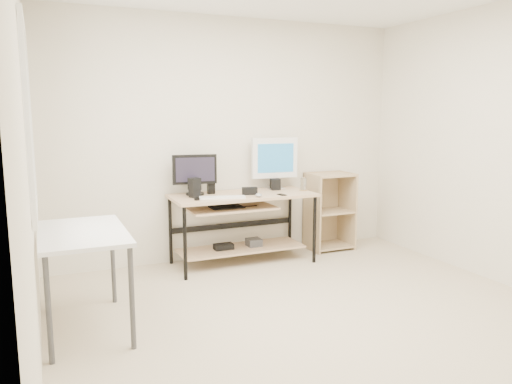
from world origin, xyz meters
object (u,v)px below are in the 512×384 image
Objects in this scene: shelf_unit at (328,210)px; black_monitor at (195,172)px; white_imac at (275,159)px; side_table at (83,242)px; audio_controller at (211,187)px; desk at (240,214)px.

shelf_unit is 1.71m from black_monitor.
white_imac reaches higher than shelf_unit.
side_table is 1.74m from black_monitor.
side_table is 1.11× the size of shelf_unit.
black_monitor is at bearing -172.59° from white_imac.
side_table is 2.53m from white_imac.
black_monitor reaches higher than audio_controller.
desk is 2.64× the size of white_imac.
white_imac is 0.81m from audio_controller.
shelf_unit is at bearing 1.07° from audio_controller.
desk is at bearing 32.65° from side_table.
shelf_unit is at bearing 8.38° from black_monitor.
audio_controller reaches higher than shelf_unit.
desk is at bearing -172.23° from shelf_unit.
audio_controller reaches higher than side_table.
white_imac is at bearing 22.26° from desk.
white_imac is (2.15, 1.26, 0.41)m from side_table.
black_monitor is at bearing -179.41° from shelf_unit.
audio_controller is at bearing -171.55° from white_imac.
side_table is 2.18× the size of black_monitor.
desk is at bearing -10.07° from black_monitor.
side_table is at bearing -156.67° from shelf_unit.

